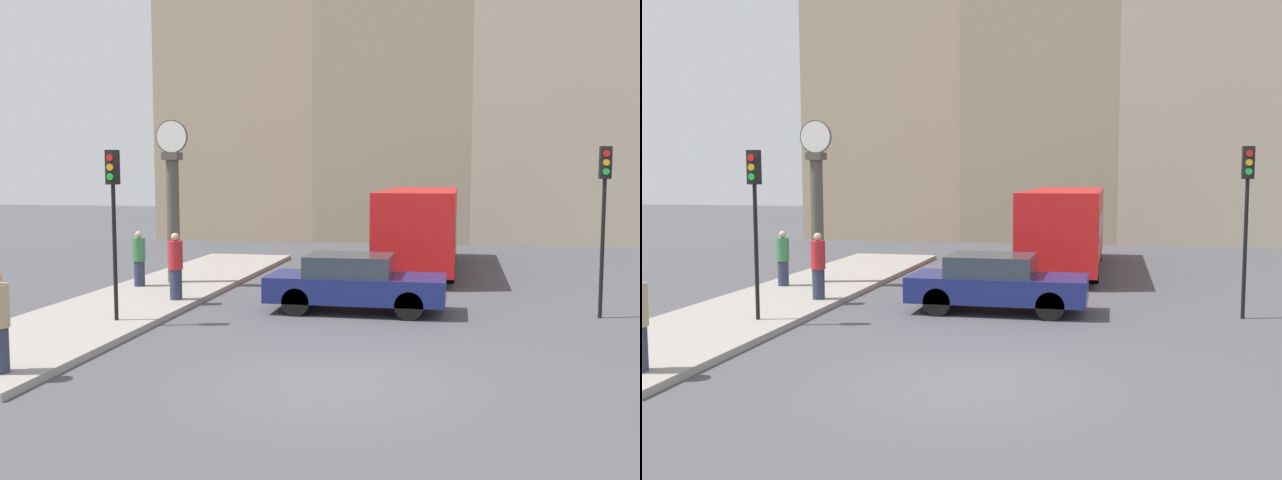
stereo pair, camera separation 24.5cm
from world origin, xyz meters
TOP-DOWN VIEW (x-y plane):
  - ground_plane at (0.00, 0.00)m, footprint 120.00×120.00m
  - sidewalk_corner at (-6.40, 7.28)m, footprint 3.34×18.55m
  - building_row at (0.15, 26.16)m, footprint 27.46×5.00m
  - sedan_car at (-0.58, 6.06)m, footprint 4.38×1.81m
  - bus_distant at (0.59, 14.34)m, footprint 2.50×9.68m
  - traffic_light_near at (-5.59, 3.32)m, footprint 0.26×0.24m
  - traffic_light_far at (5.28, 6.42)m, footprint 0.26×0.24m
  - street_clock at (-6.54, 8.93)m, footprint 1.00×0.49m
  - pedestrian_green_hoodie at (-7.23, 7.99)m, footprint 0.37×0.37m
  - pedestrian_red_top at (-5.30, 6.08)m, footprint 0.37×0.37m

SIDE VIEW (x-z plane):
  - ground_plane at x=0.00m, z-range 0.00..0.00m
  - sidewalk_corner at x=-6.40m, z-range 0.00..0.14m
  - sedan_car at x=-0.58m, z-range 0.01..1.44m
  - pedestrian_green_hoodie at x=-7.23m, z-range 0.14..1.75m
  - pedestrian_red_top at x=-5.30m, z-range 0.14..1.89m
  - bus_distant at x=0.59m, z-range 0.20..3.06m
  - street_clock at x=-6.54m, z-range 0.04..4.93m
  - traffic_light_near at x=-5.59m, z-range 0.96..4.77m
  - traffic_light_far at x=5.28m, z-range 0.86..4.93m
  - building_row at x=0.15m, z-range -0.56..18.95m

